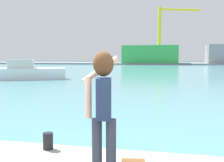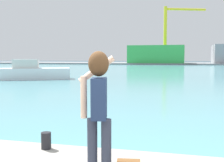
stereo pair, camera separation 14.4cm
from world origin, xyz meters
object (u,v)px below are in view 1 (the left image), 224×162
object	(u,v)px
boat_moored	(28,72)
port_crane	(165,28)
warehouse_left	(151,54)
harbor_bollard	(48,141)
person_photographer	(103,101)

from	to	relation	value
boat_moored	port_crane	bearing A→B (deg)	57.31
port_crane	warehouse_left	bearing A→B (deg)	-143.86
warehouse_left	boat_moored	bearing A→B (deg)	-95.37
boat_moored	harbor_bollard	bearing A→B (deg)	-84.26
person_photographer	warehouse_left	world-z (taller)	warehouse_left
harbor_bollard	boat_moored	distance (m)	25.42
person_photographer	harbor_bollard	world-z (taller)	person_photographer
person_photographer	boat_moored	bearing A→B (deg)	18.61
boat_moored	warehouse_left	distance (m)	63.99
person_photographer	boat_moored	xyz separation A→B (m)	(-13.98, 22.97, -0.93)
warehouse_left	person_photographer	bearing A→B (deg)	-84.73
harbor_bollard	warehouse_left	world-z (taller)	warehouse_left
harbor_bollard	warehouse_left	distance (m)	85.98
harbor_bollard	warehouse_left	size ratio (longest dim) A/B	0.02
harbor_bollard	port_crane	distance (m)	89.20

